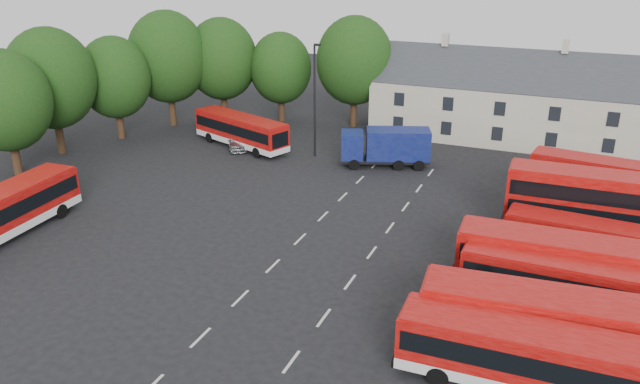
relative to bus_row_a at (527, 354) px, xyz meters
The scene contains 16 objects.
ground 17.19m from the bus_row_a, 152.80° to the left, with size 140.00×140.00×0.00m, color black.
lane_markings 16.16m from the bus_row_a, 142.31° to the left, with size 5.15×33.80×0.01m.
treeline 45.31m from the bus_row_a, 142.90° to the left, with size 29.92×32.59×12.01m.
terrace_houses 37.88m from the bus_row_a, 91.82° to the left, with size 35.70×7.13×10.06m.
bus_row_a is the anchor object (origin of this frame).
bus_row_b 2.89m from the bus_row_a, 72.35° to the left, with size 12.28×3.84×3.42m.
bus_row_c 7.61m from the bus_row_a, 81.97° to the left, with size 10.44×2.53×2.94m.
bus_row_d 9.46m from the bus_row_a, 82.86° to the left, with size 11.87×3.14×3.33m.
bus_row_e 13.77m from the bus_row_a, 80.55° to the left, with size 9.83×2.96×2.74m.
bus_dd_south 17.41m from the bus_row_a, 81.27° to the left, with size 11.45×2.94×4.67m.
bus_dd_north 22.01m from the bus_row_a, 82.04° to the left, with size 10.33×3.68×4.14m.
bus_west 33.43m from the bus_row_a, behind, with size 3.20×11.65×3.26m.
bus_north 38.51m from the bus_row_a, 137.95° to the left, with size 10.99×6.04×3.06m.
box_truck 29.57m from the bus_row_a, 118.77° to the left, with size 7.98×4.89×3.34m.
silver_car 38.42m from the bus_row_a, 138.61° to the left, with size 1.79×4.44×1.51m, color #ADB0B5.
lamppost 33.74m from the bus_row_a, 128.91° to the left, with size 0.71×0.34×10.19m.
Camera 1 is at (15.56, -31.76, 18.33)m, focal length 35.00 mm.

